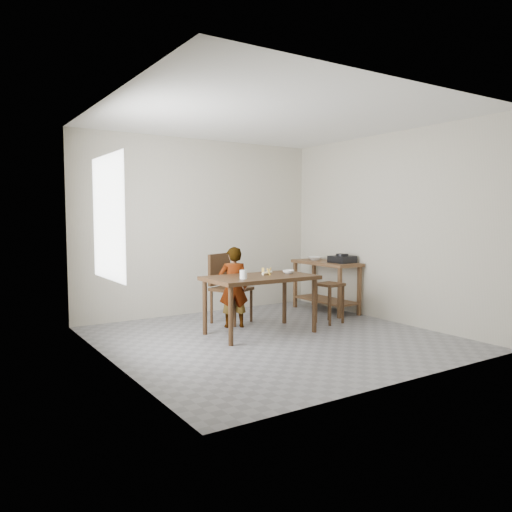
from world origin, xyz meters
TOP-DOWN VIEW (x-y plane):
  - floor at (0.00, 0.00)m, footprint 4.00×4.00m
  - ceiling at (0.00, 0.00)m, footprint 4.00×4.00m
  - wall_back at (0.00, 2.02)m, footprint 4.00×0.04m
  - wall_front at (0.00, -2.02)m, footprint 4.00×0.04m
  - wall_left at (-2.02, 0.00)m, footprint 0.04×4.00m
  - wall_right at (2.02, 0.00)m, footprint 0.04×4.00m
  - window_pane at (-1.97, 0.20)m, footprint 0.02×1.10m
  - dining_table at (0.00, 0.30)m, footprint 1.40×0.80m
  - prep_counter at (1.72, 1.00)m, footprint 0.50×1.20m
  - child at (-0.10, 0.81)m, footprint 0.47×0.40m
  - dining_chair at (0.02, 1.08)m, footprint 0.62×0.62m
  - stool at (1.18, 0.30)m, footprint 0.35×0.35m
  - glass_tumbler at (-0.35, 0.15)m, footprint 0.09×0.09m
  - small_bowl at (0.46, 0.31)m, footprint 0.16×0.16m
  - banana at (0.14, 0.35)m, footprint 0.20×0.16m
  - serving_bowl at (1.71, 1.26)m, footprint 0.31×0.31m
  - gas_burner at (1.77, 0.68)m, footprint 0.35×0.35m

SIDE VIEW (x-z plane):
  - floor at x=0.00m, z-range -0.04..0.00m
  - stool at x=1.18m, z-range 0.00..0.57m
  - dining_table at x=0.00m, z-range 0.00..0.75m
  - prep_counter at x=1.72m, z-range 0.00..0.80m
  - dining_chair at x=0.02m, z-range 0.00..0.98m
  - child at x=-0.10m, z-range 0.00..1.10m
  - small_bowl at x=0.46m, z-range 0.75..0.80m
  - banana at x=0.14m, z-range 0.75..0.81m
  - glass_tumbler at x=-0.35m, z-range 0.75..0.86m
  - serving_bowl at x=1.71m, z-range 0.80..0.86m
  - gas_burner at x=1.77m, z-range 0.80..0.91m
  - wall_back at x=0.00m, z-range 0.00..2.70m
  - wall_front at x=0.00m, z-range 0.00..2.70m
  - wall_left at x=-2.02m, z-range 0.00..2.70m
  - wall_right at x=2.02m, z-range 0.00..2.70m
  - window_pane at x=-1.97m, z-range 0.85..2.15m
  - ceiling at x=0.00m, z-range 2.70..2.74m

